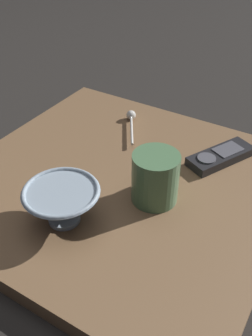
% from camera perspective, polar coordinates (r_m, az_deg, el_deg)
% --- Properties ---
extents(ground_plane, '(6.00, 6.00, 0.00)m').
position_cam_1_polar(ground_plane, '(0.79, -0.86, -3.57)').
color(ground_plane, black).
extents(table, '(0.62, 0.60, 0.03)m').
position_cam_1_polar(table, '(0.78, -0.87, -2.59)').
color(table, brown).
rests_on(table, ground).
extents(cereal_bowl, '(0.13, 0.13, 0.07)m').
position_cam_1_polar(cereal_bowl, '(0.66, -9.44, -5.19)').
color(cereal_bowl, '#8C9EAD').
rests_on(cereal_bowl, table).
extents(coffee_mug, '(0.09, 0.12, 0.10)m').
position_cam_1_polar(coffee_mug, '(0.69, 4.44, -1.37)').
color(coffee_mug, '#4C724C').
rests_on(coffee_mug, table).
extents(teaspoon, '(0.08, 0.12, 0.02)m').
position_cam_1_polar(teaspoon, '(0.94, 0.78, 7.36)').
color(teaspoon, silver).
rests_on(teaspoon, table).
extents(tv_remote_near, '(0.12, 0.16, 0.02)m').
position_cam_1_polar(tv_remote_near, '(0.83, 13.89, 1.73)').
color(tv_remote_near, black).
rests_on(tv_remote_near, table).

